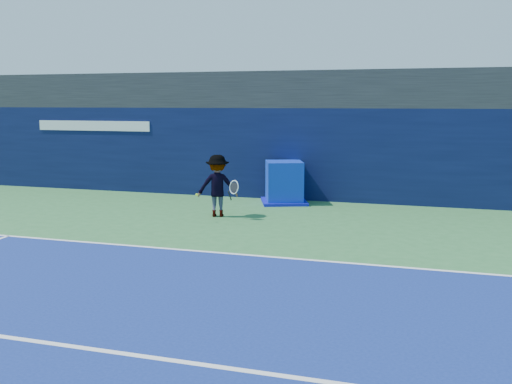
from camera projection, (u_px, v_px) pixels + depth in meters
The scene contains 8 objects.
ground at pixel (134, 297), 9.46m from camera, with size 80.00×80.00×0.00m, color #316D37.
baseline at pixel (202, 251), 12.30m from camera, with size 24.00×0.10×0.01m, color white.
service_line at pixel (60, 345), 7.57m from camera, with size 24.00×0.10×0.01m, color white.
stadium_band at pixel (292, 90), 19.78m from camera, with size 36.00×3.00×1.20m, color #212227.
back_wall_assembly at pixel (285, 153), 19.16m from camera, with size 36.00×1.03×3.00m.
equipment_cart at pixel (284, 184), 18.17m from camera, with size 1.79×1.79×1.34m.
tennis_player at pixel (218, 186), 16.00m from camera, with size 1.38×0.94×1.74m.
tennis_ball at pixel (197, 195), 15.14m from camera, with size 0.06×0.06×0.06m.
Camera 1 is at (4.55, -8.11, 3.20)m, focal length 40.00 mm.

